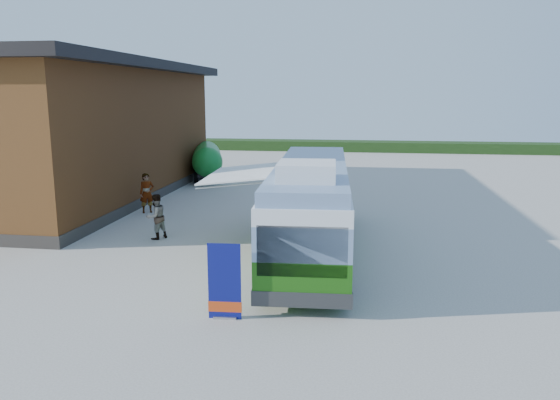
% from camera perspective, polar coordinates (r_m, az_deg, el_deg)
% --- Properties ---
extents(ground, '(100.00, 100.00, 0.00)m').
position_cam_1_polar(ground, '(19.69, -5.43, -5.95)').
color(ground, '#BCB7AD').
rests_on(ground, ground).
extents(barn, '(9.60, 21.20, 7.50)m').
position_cam_1_polar(barn, '(32.12, -19.73, 6.56)').
color(barn, brown).
rests_on(barn, ground).
extents(hedge, '(40.00, 3.00, 1.00)m').
position_cam_1_polar(hedge, '(56.62, 11.92, 5.48)').
color(hedge, '#264419').
rests_on(hedge, ground).
extents(bus, '(3.27, 12.52, 3.81)m').
position_cam_1_polar(bus, '(19.77, 3.29, -0.40)').
color(bus, '#2E6F12').
rests_on(bus, ground).
extents(awning, '(3.01, 4.58, 0.53)m').
position_cam_1_polar(awning, '(20.11, -3.19, 2.54)').
color(awning, white).
rests_on(awning, ground).
extents(banner, '(0.88, 0.21, 2.01)m').
position_cam_1_polar(banner, '(14.26, -5.81, -9.16)').
color(banner, navy).
rests_on(banner, ground).
extents(picnic_table, '(1.48, 1.38, 0.72)m').
position_cam_1_polar(picnic_table, '(22.51, 2.16, -2.32)').
color(picnic_table, tan).
rests_on(picnic_table, ground).
extents(person_a, '(0.85, 0.77, 1.94)m').
position_cam_1_polar(person_a, '(27.41, -13.74, 0.71)').
color(person_a, '#999999').
rests_on(person_a, ground).
extents(person_b, '(1.07, 1.12, 1.82)m').
position_cam_1_polar(person_b, '(22.35, -12.83, -1.71)').
color(person_b, '#999999').
rests_on(person_b, ground).
extents(slurry_tanker, '(3.18, 6.37, 2.43)m').
position_cam_1_polar(slurry_tanker, '(37.33, -7.63, 4.26)').
color(slurry_tanker, '#167C2A').
rests_on(slurry_tanker, ground).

